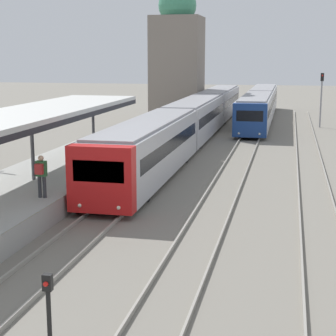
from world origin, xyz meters
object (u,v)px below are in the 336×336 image
at_px(signal_post_near, 48,306).
at_px(signal_mast_far, 321,93).
at_px(person_on_platform, 41,173).
at_px(train_far, 260,104).
at_px(train_near, 195,117).

distance_m(signal_post_near, signal_mast_far, 42.27).
relative_size(signal_post_near, signal_mast_far, 0.38).
xyz_separation_m(signal_post_near, signal_mast_far, (7.48, 41.56, 1.90)).
relative_size(person_on_platform, train_far, 0.06).
bearing_deg(signal_post_near, signal_mast_far, 79.80).
relative_size(train_far, signal_post_near, 15.15).
bearing_deg(signal_post_near, train_near, 94.06).
xyz_separation_m(person_on_platform, train_far, (6.36, 36.50, -0.25)).
xyz_separation_m(person_on_platform, signal_post_near, (4.47, -9.41, -0.73)).
relative_size(train_near, signal_post_near, 24.13).
relative_size(train_near, train_far, 1.59).
bearing_deg(person_on_platform, signal_mast_far, 69.60).
xyz_separation_m(train_near, signal_mast_far, (9.76, 9.43, 1.36)).
xyz_separation_m(person_on_platform, signal_mast_far, (11.95, 32.15, 1.17)).
bearing_deg(train_near, signal_post_near, -85.94).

